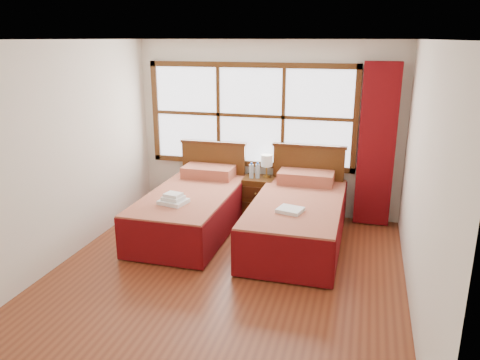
# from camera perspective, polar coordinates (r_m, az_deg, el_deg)

# --- Properties ---
(floor) EXTENTS (4.50, 4.50, 0.00)m
(floor) POSITION_cam_1_polar(r_m,az_deg,el_deg) (5.45, -1.99, -11.73)
(floor) COLOR brown
(floor) RESTS_ON ground
(ceiling) EXTENTS (4.50, 4.50, 0.00)m
(ceiling) POSITION_cam_1_polar(r_m,az_deg,el_deg) (4.79, -2.32, 16.74)
(ceiling) COLOR white
(ceiling) RESTS_ON wall_back
(wall_back) EXTENTS (4.00, 0.00, 4.00)m
(wall_back) POSITION_cam_1_polar(r_m,az_deg,el_deg) (7.09, 3.32, 6.21)
(wall_back) COLOR silver
(wall_back) RESTS_ON floor
(wall_left) EXTENTS (0.00, 4.50, 4.50)m
(wall_left) POSITION_cam_1_polar(r_m,az_deg,el_deg) (5.87, -21.16, 2.82)
(wall_left) COLOR silver
(wall_left) RESTS_ON floor
(wall_right) EXTENTS (0.00, 4.50, 4.50)m
(wall_right) POSITION_cam_1_polar(r_m,az_deg,el_deg) (4.78, 21.38, -0.22)
(wall_right) COLOR silver
(wall_right) RESTS_ON floor
(window) EXTENTS (3.16, 0.06, 1.56)m
(window) POSITION_cam_1_polar(r_m,az_deg,el_deg) (7.07, 1.29, 7.86)
(window) COLOR white
(window) RESTS_ON wall_back
(curtain) EXTENTS (0.50, 0.16, 2.30)m
(curtain) POSITION_cam_1_polar(r_m,az_deg,el_deg) (6.83, 16.32, 4.03)
(curtain) COLOR maroon
(curtain) RESTS_ON wall_back
(bed_left) EXTENTS (1.12, 2.17, 1.09)m
(bed_left) POSITION_cam_1_polar(r_m,az_deg,el_deg) (6.60, -5.79, -3.41)
(bed_left) COLOR #42210D
(bed_left) RESTS_ON floor
(bed_right) EXTENTS (1.15, 2.23, 1.12)m
(bed_right) POSITION_cam_1_polar(r_m,az_deg,el_deg) (6.24, 7.05, -4.56)
(bed_right) COLOR #42210D
(bed_right) RESTS_ON floor
(nightstand) EXTENTS (0.45, 0.45, 0.61)m
(nightstand) POSITION_cam_1_polar(r_m,az_deg,el_deg) (7.11, 2.31, -2.05)
(nightstand) COLOR #4D2C10
(nightstand) RESTS_ON floor
(towels_left) EXTENTS (0.38, 0.34, 0.14)m
(towels_left) POSITION_cam_1_polar(r_m,az_deg,el_deg) (6.04, -8.13, -2.36)
(towels_left) COLOR white
(towels_left) RESTS_ON bed_left
(towels_right) EXTENTS (0.34, 0.32, 0.05)m
(towels_right) POSITION_cam_1_polar(r_m,az_deg,el_deg) (5.69, 6.13, -3.66)
(towels_right) COLOR white
(towels_right) RESTS_ON bed_right
(lamp) EXTENTS (0.17, 0.17, 0.34)m
(lamp) POSITION_cam_1_polar(r_m,az_deg,el_deg) (7.02, 3.27, 2.29)
(lamp) COLOR gold
(lamp) RESTS_ON nightstand
(bottle_near) EXTENTS (0.06, 0.06, 0.24)m
(bottle_near) POSITION_cam_1_polar(r_m,az_deg,el_deg) (6.97, 1.39, 1.10)
(bottle_near) COLOR #A5C3D4
(bottle_near) RESTS_ON nightstand
(bottle_far) EXTENTS (0.06, 0.06, 0.24)m
(bottle_far) POSITION_cam_1_polar(r_m,az_deg,el_deg) (6.98, 2.16, 1.13)
(bottle_far) COLOR #A5C3D4
(bottle_far) RESTS_ON nightstand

